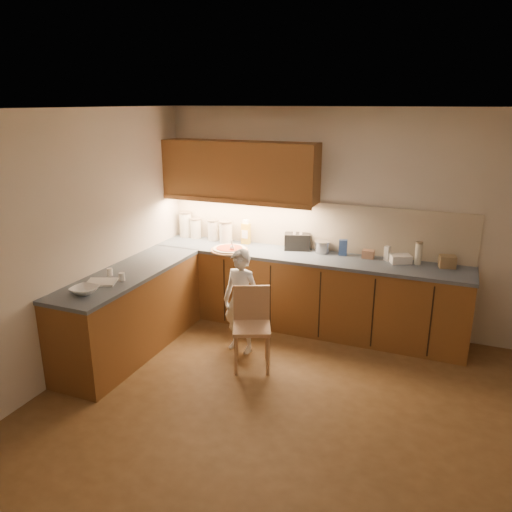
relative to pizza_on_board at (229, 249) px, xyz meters
name	(u,v)px	position (x,y,z in m)	size (l,w,h in m)	color
room	(291,228)	(1.27, -1.51, 0.74)	(4.54, 4.50, 2.62)	brown
l_counter	(248,298)	(0.35, -0.26, -0.48)	(3.77, 2.62, 0.92)	brown
backsplash	(313,226)	(0.90, 0.48, 0.27)	(3.75, 0.02, 0.58)	#BDAF92
upper_cabinets	(239,171)	(0.00, 0.32, 0.91)	(1.95, 0.36, 0.73)	brown
pizza_on_board	(229,249)	(0.00, 0.00, 0.00)	(0.45, 0.45, 0.18)	tan
child	(241,301)	(0.44, -0.65, -0.36)	(0.42, 0.28, 1.16)	white
wooden_chair	(252,321)	(0.67, -0.89, -0.45)	(0.50, 0.50, 0.84)	tan
mixing_bowl	(84,290)	(-0.68, -1.78, 0.01)	(0.25, 0.25, 0.06)	white
canister_a	(186,224)	(-0.83, 0.39, 0.15)	(0.17, 0.17, 0.34)	beige
canister_b	(196,228)	(-0.67, 0.39, 0.11)	(0.15, 0.15, 0.27)	silver
canister_c	(213,230)	(-0.40, 0.37, 0.12)	(0.14, 0.14, 0.27)	silver
canister_d	(226,232)	(-0.20, 0.33, 0.12)	(0.17, 0.17, 0.28)	silver
oil_jug	(246,233)	(0.05, 0.38, 0.12)	(0.10, 0.08, 0.31)	gold
toaster	(297,241)	(0.74, 0.37, 0.08)	(0.35, 0.26, 0.20)	black
steel_pot	(322,247)	(1.06, 0.36, 0.05)	(0.19, 0.19, 0.14)	#A7A7AB
blue_box	(343,248)	(1.31, 0.35, 0.07)	(0.09, 0.07, 0.19)	#2F4D8E
card_box_a	(368,254)	(1.61, 0.35, 0.03)	(0.13, 0.10, 0.10)	tan
white_bottle	(387,253)	(1.82, 0.34, 0.06)	(0.06, 0.06, 0.17)	white
flat_pack	(400,259)	(1.97, 0.32, 0.02)	(0.22, 0.16, 0.09)	white
tall_jar	(418,253)	(2.15, 0.33, 0.11)	(0.08, 0.08, 0.26)	white
card_box_b	(447,262)	(2.46, 0.33, 0.05)	(0.17, 0.13, 0.13)	#9A7E53
dough_cloth	(101,282)	(-0.71, -1.49, -0.01)	(0.28, 0.22, 0.02)	silver
spice_jar_a	(110,272)	(-0.77, -1.28, 0.02)	(0.06, 0.06, 0.08)	white
spice_jar_b	(122,277)	(-0.56, -1.36, 0.02)	(0.06, 0.06, 0.08)	white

